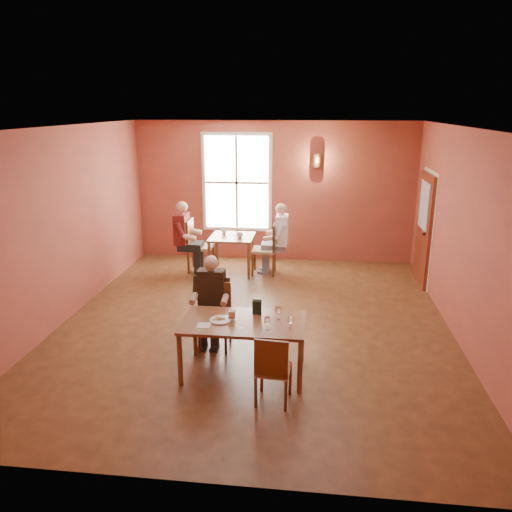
# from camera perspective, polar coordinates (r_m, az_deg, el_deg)

# --- Properties ---
(ground) EXTENTS (6.00, 7.00, 0.01)m
(ground) POSITION_cam_1_polar(r_m,az_deg,el_deg) (7.93, -0.17, -7.70)
(ground) COLOR brown
(ground) RESTS_ON ground
(wall_back) EXTENTS (6.00, 0.04, 3.00)m
(wall_back) POSITION_cam_1_polar(r_m,az_deg,el_deg) (10.84, 2.05, 7.30)
(wall_back) COLOR brown
(wall_back) RESTS_ON ground
(wall_front) EXTENTS (6.00, 0.04, 3.00)m
(wall_front) POSITION_cam_1_polar(r_m,az_deg,el_deg) (4.16, -6.02, -8.72)
(wall_front) COLOR brown
(wall_front) RESTS_ON ground
(wall_left) EXTENTS (0.04, 7.00, 3.00)m
(wall_left) POSITION_cam_1_polar(r_m,az_deg,el_deg) (8.33, -21.17, 3.27)
(wall_left) COLOR brown
(wall_left) RESTS_ON ground
(wall_right) EXTENTS (0.04, 7.00, 3.00)m
(wall_right) POSITION_cam_1_polar(r_m,az_deg,el_deg) (7.68, 22.65, 2.03)
(wall_right) COLOR brown
(wall_right) RESTS_ON ground
(ceiling) EXTENTS (6.00, 7.00, 0.04)m
(ceiling) POSITION_cam_1_polar(r_m,az_deg,el_deg) (7.22, -0.19, 14.52)
(ceiling) COLOR white
(ceiling) RESTS_ON wall_back
(window) EXTENTS (1.36, 0.10, 1.96)m
(window) POSITION_cam_1_polar(r_m,az_deg,el_deg) (10.86, -2.22, 8.38)
(window) COLOR white
(window) RESTS_ON wall_back
(door) EXTENTS (0.12, 1.04, 2.10)m
(door) POSITION_cam_1_polar(r_m,az_deg,el_deg) (9.94, 18.59, 2.90)
(door) COLOR maroon
(door) RESTS_ON ground
(wall_sconce) EXTENTS (0.16, 0.16, 0.28)m
(wall_sconce) POSITION_cam_1_polar(r_m,az_deg,el_deg) (10.62, 6.98, 10.80)
(wall_sconce) COLOR brown
(wall_sconce) RESTS_ON wall_back
(main_table) EXTENTS (1.53, 0.86, 0.72)m
(main_table) POSITION_cam_1_polar(r_m,az_deg,el_deg) (6.41, -1.41, -10.39)
(main_table) COLOR brown
(main_table) RESTS_ON ground
(chair_diner_main) EXTENTS (0.40, 0.40, 0.92)m
(chair_diner_main) POSITION_cam_1_polar(r_m,az_deg,el_deg) (7.03, -4.74, -7.01)
(chair_diner_main) COLOR #3D1E0B
(chair_diner_main) RESTS_ON ground
(diner_main) EXTENTS (0.50, 0.50, 1.24)m
(diner_main) POSITION_cam_1_polar(r_m,az_deg,el_deg) (6.94, -4.82, -5.88)
(diner_main) COLOR #3D271C
(diner_main) RESTS_ON ground
(chair_empty) EXTENTS (0.41, 0.41, 0.86)m
(chair_empty) POSITION_cam_1_polar(r_m,az_deg,el_deg) (5.82, 2.02, -12.66)
(chair_empty) COLOR #402214
(chair_empty) RESTS_ON ground
(plate_food) EXTENTS (0.30, 0.30, 0.04)m
(plate_food) POSITION_cam_1_polar(r_m,az_deg,el_deg) (6.28, -4.06, -7.23)
(plate_food) COLOR white
(plate_food) RESTS_ON main_table
(sandwich) EXTENTS (0.08, 0.08, 0.10)m
(sandwich) POSITION_cam_1_polar(r_m,az_deg,el_deg) (6.30, -2.77, -6.82)
(sandwich) COLOR tan
(sandwich) RESTS_ON main_table
(goblet_a) EXTENTS (0.09, 0.09, 0.18)m
(goblet_a) POSITION_cam_1_polar(r_m,az_deg,el_deg) (6.28, 2.53, -6.49)
(goblet_a) COLOR white
(goblet_a) RESTS_ON main_table
(goblet_b) EXTENTS (0.09, 0.09, 0.17)m
(goblet_b) POSITION_cam_1_polar(r_m,az_deg,el_deg) (6.05, 3.93, -7.50)
(goblet_b) COLOR white
(goblet_b) RESTS_ON main_table
(goblet_c) EXTENTS (0.07, 0.07, 0.17)m
(goblet_c) POSITION_cam_1_polar(r_m,az_deg,el_deg) (6.01, 1.31, -7.64)
(goblet_c) COLOR white
(goblet_c) RESTS_ON main_table
(menu_stand) EXTENTS (0.12, 0.06, 0.19)m
(menu_stand) POSITION_cam_1_polar(r_m,az_deg,el_deg) (6.43, 0.11, -5.84)
(menu_stand) COLOR black
(menu_stand) RESTS_ON main_table
(knife) EXTENTS (0.20, 0.02, 0.00)m
(knife) POSITION_cam_1_polar(r_m,az_deg,el_deg) (6.07, -2.23, -8.27)
(knife) COLOR silver
(knife) RESTS_ON main_table
(napkin) EXTENTS (0.18, 0.18, 0.01)m
(napkin) POSITION_cam_1_polar(r_m,az_deg,el_deg) (6.17, -6.01, -7.89)
(napkin) COLOR white
(napkin) RESTS_ON main_table
(second_table) EXTENTS (0.87, 0.87, 0.77)m
(second_table) POSITION_cam_1_polar(r_m,az_deg,el_deg) (10.18, -2.73, 0.20)
(second_table) COLOR #5E2E14
(second_table) RESTS_ON ground
(chair_diner_white) EXTENTS (0.46, 0.46, 1.04)m
(chair_diner_white) POSITION_cam_1_polar(r_m,az_deg,el_deg) (10.05, 0.91, 0.83)
(chair_diner_white) COLOR #4B2712
(chair_diner_white) RESTS_ON ground
(diner_white) EXTENTS (0.56, 0.56, 1.39)m
(diner_white) POSITION_cam_1_polar(r_m,az_deg,el_deg) (10.01, 1.09, 1.78)
(diner_white) COLOR white
(diner_white) RESTS_ON ground
(chair_diner_maroon) EXTENTS (0.48, 0.48, 1.08)m
(chair_diner_maroon) POSITION_cam_1_polar(r_m,az_deg,el_deg) (10.26, -6.33, 1.17)
(chair_diner_maroon) COLOR #4B2715
(chair_diner_maroon) RESTS_ON ground
(diner_maroon) EXTENTS (0.57, 0.57, 1.42)m
(diner_maroon) POSITION_cam_1_polar(r_m,az_deg,el_deg) (10.22, -6.52, 2.09)
(diner_maroon) COLOR maroon
(diner_maroon) RESTS_ON ground
(cup_a) EXTENTS (0.13, 0.13, 0.10)m
(cup_a) POSITION_cam_1_polar(r_m,az_deg,el_deg) (9.94, -1.86, 2.38)
(cup_a) COLOR beige
(cup_a) RESTS_ON second_table
(cup_b) EXTENTS (0.13, 0.13, 0.10)m
(cup_b) POSITION_cam_1_polar(r_m,az_deg,el_deg) (10.24, -3.68, 2.80)
(cup_b) COLOR silver
(cup_b) RESTS_ON second_table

